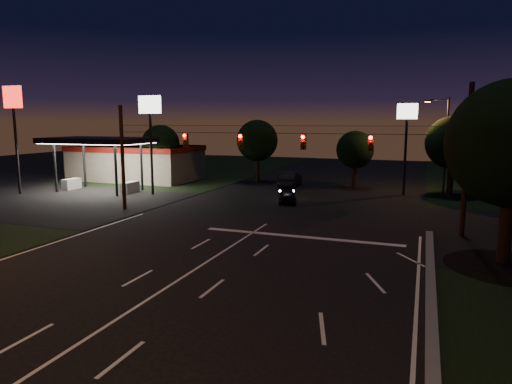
% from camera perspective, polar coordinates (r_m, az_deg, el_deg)
% --- Properties ---
extents(ground, '(140.00, 140.00, 0.00)m').
position_cam_1_polar(ground, '(18.41, -13.46, -13.01)').
color(ground, black).
rests_on(ground, ground).
extents(cross_street_left, '(20.00, 16.00, 0.02)m').
position_cam_1_polar(cross_street_left, '(42.83, -23.94, -1.07)').
color(cross_street_left, black).
rests_on(cross_street_left, ground).
extents(center_line, '(0.14, 40.00, 0.01)m').
position_cam_1_polar(center_line, '(14.33, -27.78, -20.41)').
color(center_line, silver).
rests_on(center_line, ground).
extents(stop_bar, '(12.00, 0.50, 0.01)m').
position_cam_1_polar(stop_bar, '(27.33, 5.55, -5.57)').
color(stop_bar, silver).
rests_on(stop_bar, ground).
extents(utility_pole_right, '(0.30, 0.30, 9.00)m').
position_cam_1_polar(utility_pole_right, '(29.99, 24.29, -5.04)').
color(utility_pole_right, black).
rests_on(utility_pole_right, ground).
extents(utility_pole_left, '(0.28, 0.28, 8.00)m').
position_cam_1_polar(utility_pole_left, '(36.93, -16.07, -2.12)').
color(utility_pole_left, black).
rests_on(utility_pole_left, ground).
extents(signal_span, '(24.00, 0.40, 1.56)m').
position_cam_1_polar(signal_span, '(30.68, 1.92, 6.43)').
color(signal_span, black).
rests_on(signal_span, ground).
extents(gas_station, '(14.20, 16.10, 5.25)m').
position_cam_1_polar(gas_station, '(54.73, -14.99, 3.89)').
color(gas_station, gray).
rests_on(gas_station, ground).
extents(pole_sign_left_near, '(2.20, 0.30, 9.10)m').
position_cam_1_polar(pole_sign_left_near, '(43.20, -13.09, 8.84)').
color(pole_sign_left_near, black).
rests_on(pole_sign_left_near, ground).
extents(pole_sign_left_far, '(2.00, 0.30, 10.00)m').
position_cam_1_polar(pole_sign_left_far, '(48.02, -28.03, 8.78)').
color(pole_sign_left_far, black).
rests_on(pole_sign_left_far, ground).
extents(pole_sign_right, '(1.80, 0.30, 8.40)m').
position_cam_1_polar(pole_sign_right, '(44.16, 18.31, 7.66)').
color(pole_sign_right, black).
rests_on(pole_sign_right, ground).
extents(street_light_right_far, '(2.20, 0.35, 9.00)m').
position_cam_1_polar(street_light_right_far, '(46.17, 22.38, 6.24)').
color(street_light_right_far, black).
rests_on(street_light_right_far, ground).
extents(tree_far_a, '(4.20, 4.20, 6.42)m').
position_cam_1_polar(tree_far_a, '(52.24, -11.74, 5.85)').
color(tree_far_a, black).
rests_on(tree_far_a, ground).
extents(tree_far_b, '(4.60, 4.60, 6.98)m').
position_cam_1_polar(tree_far_b, '(51.43, 0.22, 6.38)').
color(tree_far_b, black).
rests_on(tree_far_b, ground).
extents(tree_far_c, '(3.80, 3.80, 5.86)m').
position_cam_1_polar(tree_far_c, '(47.78, 12.32, 5.15)').
color(tree_far_c, black).
rests_on(tree_far_c, ground).
extents(tree_far_d, '(4.80, 4.80, 7.30)m').
position_cam_1_polar(tree_far_d, '(45.36, 23.38, 5.62)').
color(tree_far_d, black).
rests_on(tree_far_d, ground).
extents(car_oncoming_a, '(2.48, 3.87, 1.23)m').
position_cam_1_polar(car_oncoming_a, '(38.44, 3.92, -0.44)').
color(car_oncoming_a, black).
rests_on(car_oncoming_a, ground).
extents(car_oncoming_b, '(1.88, 4.78, 1.55)m').
position_cam_1_polar(car_oncoming_b, '(48.11, 4.30, 1.61)').
color(car_oncoming_b, black).
rests_on(car_oncoming_b, ground).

